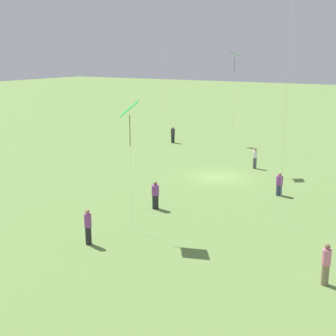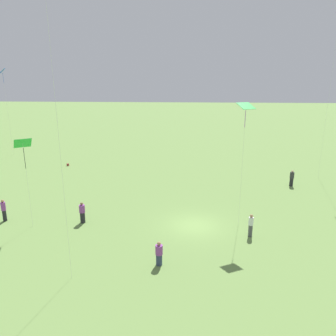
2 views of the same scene
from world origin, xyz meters
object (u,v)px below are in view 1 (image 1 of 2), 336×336
person_3 (255,158)px  person_5 (279,184)px  person_2 (326,264)px  person_4 (88,227)px  kite_6 (235,57)px  person_0 (155,196)px  person_1 (173,135)px  kite_4 (130,111)px

person_3 → person_5: (-4.24, 6.57, -0.10)m
person_2 → person_5: size_ratio=1.14×
person_2 → person_4: (11.55, 1.80, 0.02)m
person_5 → kite_6: size_ratio=0.17×
person_0 → person_2: 12.57m
person_0 → person_2: size_ratio=0.96×
person_0 → person_2: person_2 is taller
person_3 → person_4: size_ratio=0.94×
person_4 → person_5: person_4 is taller
person_0 → person_1: person_1 is taller
person_3 → kite_4: 18.21m
kite_4 → person_2: bearing=96.2°
person_1 → person_3: person_1 is taller
person_3 → person_5: 7.82m
person_5 → kite_4: kite_4 is taller
person_0 → person_3: 13.49m
person_1 → person_4: person_4 is taller
person_0 → person_1: 22.56m
person_0 → person_3: bearing=101.4°
person_0 → person_4: 6.61m
person_0 → kite_4: (-0.87, 3.85, 5.81)m
person_5 → kite_4: (5.00, 10.68, 5.90)m
person_2 → person_4: 11.69m
kite_4 → person_4: bearing=-5.0°
person_2 → person_3: size_ratio=1.04×
person_2 → person_5: 12.98m
person_0 → person_5: (-5.87, -6.83, -0.08)m
person_4 → person_1: bearing=12.1°
person_3 → kite_6: bearing=-110.4°
person_3 → person_5: bearing=-4.5°
person_1 → person_5: bearing=154.6°
person_0 → person_5: bearing=67.6°
person_5 → person_2: bearing=159.8°
person_1 → person_3: (-12.00, 6.64, 0.00)m
person_3 → person_2: bearing=-8.7°
person_1 → person_2: 33.17m
person_1 → kite_4: bearing=129.0°
person_5 → kite_6: kite_6 is taller
person_0 → person_5: size_ratio=1.09×
person_3 → person_4: person_4 is taller
person_2 → person_1: bearing=20.2°
person_1 → person_5: size_ratio=1.11×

